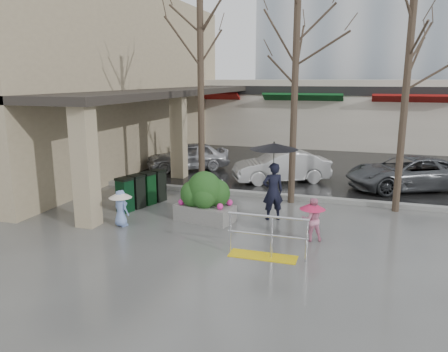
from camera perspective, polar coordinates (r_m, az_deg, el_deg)
The scene contains 20 objects.
ground at distance 11.84m, azimuth 0.16°, elevation -7.56°, with size 120.00×120.00×0.00m, color #51514F.
street_asphalt at distance 33.03m, azimuth 11.67°, elevation 5.28°, with size 120.00×36.00×0.01m, color black.
curb at distance 15.51m, azimuth 4.58°, elevation -2.40°, with size 120.00×0.30×0.15m, color gray.
near_building at distance 22.31m, azimuth -16.34°, elevation 11.92°, with size 6.00×18.00×8.00m, color tan.
canopy_slab at distance 20.31m, azimuth -6.16°, elevation 11.26°, with size 2.80×18.00×0.25m, color #2D2823.
pillar_front at distance 12.64m, azimuth -17.68°, elevation 1.37°, with size 0.55×0.55×3.50m, color tan.
pillar_back at distance 18.26m, azimuth -5.94°, elevation 5.21°, with size 0.55×0.55×3.50m, color tan.
storefront_row at distance 28.68m, azimuth 15.01°, elevation 8.07°, with size 34.00×6.74×4.00m.
handrail at distance 10.30m, azimuth 5.46°, elevation -8.56°, with size 1.90×0.50×1.03m.
tree_west at distance 15.20m, azimuth -3.11°, elevation 16.37°, with size 3.20×3.20×6.80m.
tree_midwest at distance 14.41m, azimuth 9.44°, elevation 17.03°, with size 3.20×3.20×7.00m.
tree_mideast at distance 14.28m, azimuth 23.06°, elevation 14.76°, with size 3.20×3.20×6.50m.
woman at distance 12.71m, azimuth 6.47°, elevation 0.60°, with size 1.40×1.40×2.33m.
child_pink at distance 11.42m, azimuth 11.45°, elevation -5.17°, with size 0.66×0.66×1.13m.
child_blue at distance 12.61m, azimuth -13.34°, elevation -3.58°, with size 0.65×0.65×1.05m.
planter at distance 12.73m, azimuth -2.49°, elevation -2.79°, with size 1.82×1.16×1.48m.
news_boxes at distance 14.47m, azimuth -10.64°, elevation -1.79°, with size 0.99×1.97×1.08m.
car_a at distance 19.94m, azimuth -4.76°, elevation 2.61°, with size 1.49×3.70×1.26m, color #B8B8BD.
car_b at distance 17.69m, azimuth 7.48°, elevation 1.26°, with size 1.33×3.82×1.26m, color silver.
car_c at distance 17.71m, azimuth 22.90°, elevation 0.37°, with size 2.09×4.53×1.26m, color #4F5255.
Camera 1 is at (3.31, -10.61, 4.09)m, focal length 35.00 mm.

